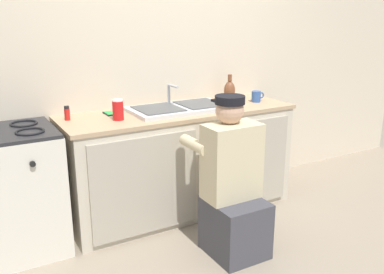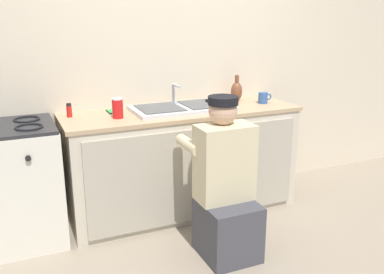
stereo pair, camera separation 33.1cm
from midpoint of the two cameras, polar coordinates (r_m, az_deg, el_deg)
The scene contains 12 objects.
ground_plane at distance 3.49m, azimuth -1.94°, elevation -11.47°, with size 12.00×12.00×0.00m, color gray.
back_wall at distance 3.70m, azimuth -6.93°, elevation 10.35°, with size 6.00×0.10×2.50m, color beige.
counter_cabinet at distance 3.56m, azimuth -4.20°, elevation -3.56°, with size 1.88×0.62×0.84m.
countertop at distance 3.45m, azimuth -4.41°, elevation 3.30°, with size 1.92×0.62×0.03m, color tan.
sink_double_basin at distance 3.44m, azimuth -4.44°, elevation 3.87°, with size 0.80×0.44×0.19m.
stove_range at distance 3.26m, azimuth -25.73°, elevation -6.72°, with size 0.65×0.62×0.89m.
plumber_person at distance 2.93m, azimuth 2.18°, elevation -7.16°, with size 0.42×0.61×1.10m.
vase_decorative at distance 3.82m, azimuth 2.55°, elevation 6.23°, with size 0.10×0.10×0.23m.
soda_cup_red at distance 3.18m, azimuth -12.81°, elevation 3.52°, with size 0.08×0.08×0.15m.
spice_bottle_red at distance 3.28m, azimuth -19.14°, elevation 2.97°, with size 0.04×0.04×0.10m.
cell_phone at distance 3.39m, azimuth -13.71°, elevation 3.04°, with size 0.07×0.14×0.01m.
coffee_mug at distance 3.77m, azimuth 6.11°, elevation 5.38°, with size 0.13×0.08×0.09m.
Camera 1 is at (-1.58, -2.66, 1.63)m, focal length 40.00 mm.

